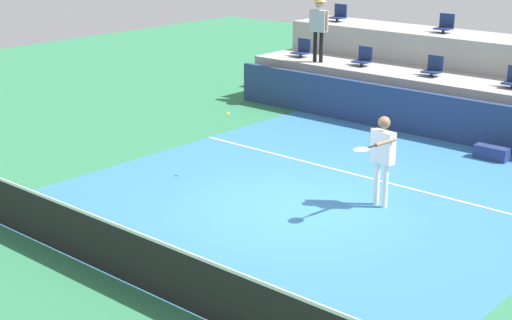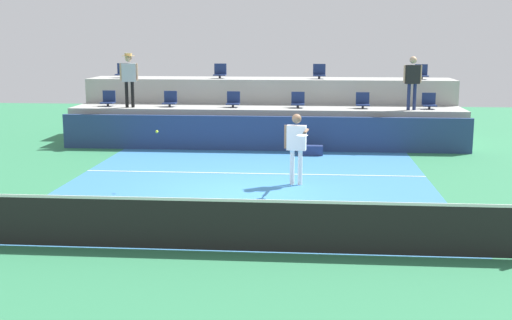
{
  "view_description": "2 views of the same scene",
  "coord_description": "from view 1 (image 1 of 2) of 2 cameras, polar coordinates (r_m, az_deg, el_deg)",
  "views": [
    {
      "loc": [
        8.22,
        -10.5,
        5.25
      ],
      "look_at": [
        0.1,
        -1.14,
        1.25
      ],
      "focal_mm": 53.66,
      "sensor_mm": 36.0,
      "label": 1
    },
    {
      "loc": [
        1.51,
        -14.46,
        3.56
      ],
      "look_at": [
        0.43,
        -1.68,
        1.14
      ],
      "focal_mm": 45.86,
      "sensor_mm": 36.0,
      "label": 2
    }
  ],
  "objects": [
    {
      "name": "equipment_bag",
      "position": [
        17.9,
        17.14,
        0.51
      ],
      "size": [
        0.76,
        0.28,
        0.3
      ],
      "primitive_type": "cube",
      "color": "navy",
      "rests_on": "ground_plane"
    },
    {
      "name": "seating_tier_upper",
      "position": [
        21.66,
        17.94,
        5.83
      ],
      "size": [
        13.0,
        1.8,
        2.1
      ],
      "primitive_type": "cube",
      "color": "#9E9E99",
      "rests_on": "ground_plane"
    },
    {
      "name": "stadium_chair_upper_left",
      "position": [
        22.14,
        13.91,
        9.75
      ],
      "size": [
        0.44,
        0.4,
        0.52
      ],
      "color": "#2D2D33",
      "rests_on": "seating_tier_upper"
    },
    {
      "name": "spectator_with_hat",
      "position": [
        21.71,
        4.7,
        10.16
      ],
      "size": [
        0.61,
        0.47,
        1.79
      ],
      "color": "black",
      "rests_on": "seating_tier_lower"
    },
    {
      "name": "stadium_chair_upper_far_left",
      "position": [
        23.97,
        6.19,
        10.75
      ],
      "size": [
        0.44,
        0.4,
        0.52
      ],
      "color": "#2D2D33",
      "rests_on": "seating_tier_upper"
    },
    {
      "name": "tennis_ball",
      "position": [
        15.6,
        -2.1,
        3.46
      ],
      "size": [
        0.07,
        0.07,
        0.07
      ],
      "color": "#CCE033"
    },
    {
      "name": "seating_tier_lower",
      "position": [
        20.14,
        15.76,
        3.93
      ],
      "size": [
        13.0,
        1.8,
        1.25
      ],
      "primitive_type": "cube",
      "color": "#9E9E99",
      "rests_on": "ground_plane"
    },
    {
      "name": "ground_plane",
      "position": [
        14.33,
        2.7,
        -3.64
      ],
      "size": [
        40.0,
        40.0,
        0.0
      ],
      "primitive_type": "plane",
      "color": "#2D754C"
    },
    {
      "name": "tennis_net",
      "position": [
        11.5,
        -9.82,
        -6.8
      ],
      "size": [
        10.48,
        0.08,
        1.07
      ],
      "color": "black",
      "rests_on": "ground_plane"
    },
    {
      "name": "stadium_chair_lower_far_left",
      "position": [
        22.66,
        3.47,
        8.23
      ],
      "size": [
        0.44,
        0.4,
        0.52
      ],
      "color": "#2D2D33",
      "rests_on": "seating_tier_lower"
    },
    {
      "name": "court_inner_paint",
      "position": [
        15.07,
        5.06,
        -2.56
      ],
      "size": [
        9.0,
        10.0,
        0.01
      ],
      "primitive_type": "cube",
      "color": "teal",
      "rests_on": "ground_plane"
    },
    {
      "name": "stadium_chair_lower_left",
      "position": [
        21.45,
        8.01,
        7.54
      ],
      "size": [
        0.44,
        0.4,
        0.52
      ],
      "color": "#2D2D33",
      "rests_on": "seating_tier_lower"
    },
    {
      "name": "court_service_line",
      "position": [
        16.17,
        7.99,
        -1.22
      ],
      "size": [
        9.0,
        0.06,
        0.0
      ],
      "primitive_type": "cube",
      "color": "white",
      "rests_on": "ground_plane"
    },
    {
      "name": "stadium_chair_lower_mid_left",
      "position": [
        20.38,
        13.09,
        6.72
      ],
      "size": [
        0.44,
        0.4,
        0.52
      ],
      "color": "#2D2D33",
      "rests_on": "seating_tier_lower"
    },
    {
      "name": "tennis_player",
      "position": [
        14.25,
        9.35,
        0.59
      ],
      "size": [
        0.6,
        1.25,
        1.74
      ],
      "color": "white",
      "rests_on": "ground_plane"
    },
    {
      "name": "sponsor_backboard",
      "position": [
        19.02,
        14.03,
        3.03
      ],
      "size": [
        13.0,
        0.16,
        1.1
      ],
      "primitive_type": "cube",
      "color": "navy",
      "rests_on": "ground_plane"
    }
  ]
}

